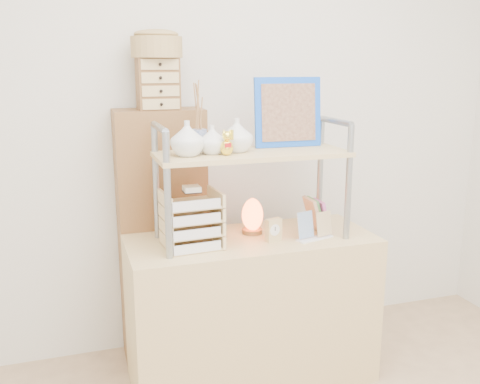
% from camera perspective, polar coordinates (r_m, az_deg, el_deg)
% --- Properties ---
extents(room_shell, '(3.42, 3.41, 2.61)m').
position_cam_1_polar(room_shell, '(1.73, 10.69, 17.38)').
color(room_shell, silver).
rests_on(room_shell, ground).
extents(desk, '(1.20, 0.50, 0.75)m').
position_cam_1_polar(desk, '(2.74, 1.22, -12.38)').
color(desk, tan).
rests_on(desk, ground).
extents(cabinet, '(0.45, 0.25, 1.35)m').
position_cam_1_polar(cabinet, '(2.87, -8.25, -4.79)').
color(cabinet, brown).
rests_on(cabinet, ground).
extents(hutch, '(0.90, 0.34, 0.76)m').
position_cam_1_polar(hutch, '(2.49, 0.23, 4.79)').
color(hutch, gray).
rests_on(hutch, desk).
extents(letter_tray, '(0.25, 0.24, 0.29)m').
position_cam_1_polar(letter_tray, '(2.44, -5.11, -3.32)').
color(letter_tray, tan).
rests_on(letter_tray, desk).
extents(salt_lamp, '(0.12, 0.11, 0.18)m').
position_cam_1_polar(salt_lamp, '(2.64, 1.31, -2.53)').
color(salt_lamp, brown).
rests_on(salt_lamp, desk).
extents(desk_clock, '(0.08, 0.05, 0.11)m').
position_cam_1_polar(desk_clock, '(2.54, 3.60, -4.06)').
color(desk_clock, tan).
rests_on(desk_clock, desk).
extents(postcard_stand, '(0.20, 0.10, 0.14)m').
position_cam_1_polar(postcard_stand, '(2.60, 7.96, -4.14)').
color(postcard_stand, white).
rests_on(postcard_stand, desk).
extents(drawer_chest, '(0.20, 0.16, 0.25)m').
position_cam_1_polar(drawer_chest, '(2.71, -8.75, 11.33)').
color(drawer_chest, brown).
rests_on(drawer_chest, cabinet).
extents(woven_basket, '(0.25, 0.25, 0.10)m').
position_cam_1_polar(woven_basket, '(2.71, -8.89, 15.02)').
color(woven_basket, olive).
rests_on(woven_basket, drawer_chest).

